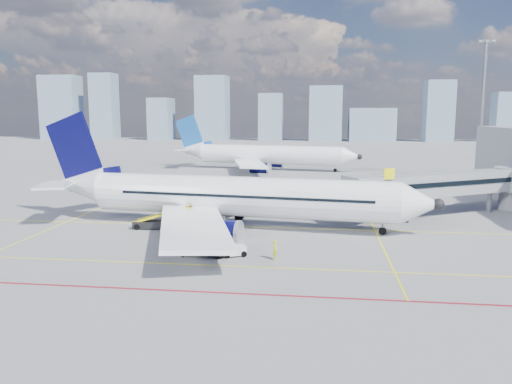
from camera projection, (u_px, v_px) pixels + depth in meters
ground at (229, 246)px, 45.72m from camera, size 420.00×420.00×0.00m
apron_markings at (214, 258)px, 41.96m from camera, size 90.00×35.12×0.01m
jet_bridge at (450, 185)px, 58.77m from camera, size 23.55×15.78×6.30m
floodlight_mast_ne at (482, 106)px, 92.77m from camera, size 3.20×0.61×25.45m
distant_skyline at (273, 114)px, 231.77m from camera, size 243.52×15.14×31.52m
main_aircraft at (225, 196)px, 53.68m from camera, size 43.81×38.08×12.83m
second_aircraft at (262, 155)px, 109.21m from camera, size 42.09×36.38×12.37m
baggage_tug at (233, 249)px, 42.37m from camera, size 2.30×1.92×1.40m
cargo_dolly at (203, 242)px, 42.49m from camera, size 4.14×1.98×2.23m
belt_loader at (156, 223)px, 52.58m from camera, size 6.29×1.84×2.56m
ramp_worker at (275, 250)px, 41.38m from camera, size 0.42×0.62×1.67m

